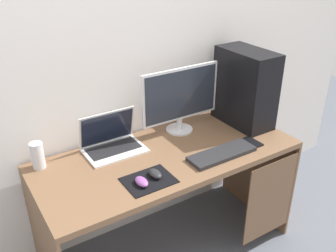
% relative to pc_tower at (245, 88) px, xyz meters
% --- Properties ---
extents(ground_plane, '(8.00, 8.00, 0.00)m').
position_rel_pc_tower_xyz_m(ground_plane, '(-0.65, -0.08, -1.00)').
color(ground_plane, slate).
extents(wall_back, '(4.00, 0.05, 2.60)m').
position_rel_pc_tower_xyz_m(wall_back, '(-0.65, 0.30, 0.30)').
color(wall_back, silver).
rests_on(wall_back, ground_plane).
extents(desk, '(1.56, 0.68, 0.75)m').
position_rel_pc_tower_xyz_m(desk, '(-0.63, -0.09, -0.40)').
color(desk, brown).
rests_on(desk, ground_plane).
extents(pc_tower, '(0.22, 0.41, 0.50)m').
position_rel_pc_tower_xyz_m(pc_tower, '(0.00, 0.00, 0.00)').
color(pc_tower, black).
rests_on(pc_tower, desk).
extents(monitor, '(0.55, 0.18, 0.43)m').
position_rel_pc_tower_xyz_m(monitor, '(-0.43, 0.12, -0.02)').
color(monitor, silver).
rests_on(monitor, desk).
extents(laptop, '(0.35, 0.24, 0.23)m').
position_rel_pc_tower_xyz_m(laptop, '(-0.90, 0.14, -0.21)').
color(laptop, white).
rests_on(laptop, desk).
extents(speaker, '(0.07, 0.07, 0.15)m').
position_rel_pc_tower_xyz_m(speaker, '(-1.33, 0.18, -0.18)').
color(speaker, silver).
rests_on(speaker, desk).
extents(keyboard, '(0.42, 0.14, 0.02)m').
position_rel_pc_tower_xyz_m(keyboard, '(-0.40, -0.27, -0.24)').
color(keyboard, '#232326').
rests_on(keyboard, desk).
extents(mousepad, '(0.26, 0.20, 0.00)m').
position_rel_pc_tower_xyz_m(mousepad, '(-0.88, -0.26, -0.25)').
color(mousepad, black).
rests_on(mousepad, desk).
extents(mouse_left, '(0.06, 0.10, 0.03)m').
position_rel_pc_tower_xyz_m(mouse_left, '(-0.84, -0.25, -0.23)').
color(mouse_left, '#232326').
rests_on(mouse_left, mousepad).
extents(mouse_right, '(0.06, 0.10, 0.03)m').
position_rel_pc_tower_xyz_m(mouse_right, '(-0.93, -0.27, -0.23)').
color(mouse_right, '#8C4C99').
rests_on(mouse_right, mousepad).
extents(cell_phone, '(0.07, 0.13, 0.01)m').
position_rel_pc_tower_xyz_m(cell_phone, '(-0.14, -0.25, -0.25)').
color(cell_phone, black).
rests_on(cell_phone, desk).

